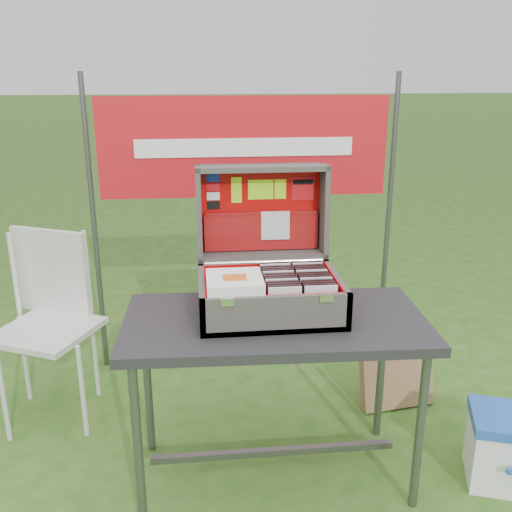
{
  "coord_description": "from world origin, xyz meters",
  "views": [
    {
      "loc": [
        -0.27,
        -2.07,
        1.71
      ],
      "look_at": [
        -0.04,
        0.1,
        0.99
      ],
      "focal_mm": 40.0,
      "sensor_mm": 36.0,
      "label": 1
    }
  ],
  "objects": [
    {
      "name": "cd_left_1",
      "position": [
        0.05,
        -0.07,
        0.86
      ],
      "size": [
        0.13,
        0.01,
        0.15
      ],
      "primitive_type": "cube",
      "color": "black",
      "rests_on": "suitcase_liner_floor"
    },
    {
      "name": "lid_sticker_band",
      "position": [
        0.2,
        0.4,
        1.2
      ],
      "size": [
        0.1,
        0.01,
        0.1
      ],
      "primitive_type": "cube",
      "rotation": [
        -1.61,
        0.0,
        0.0
      ],
      "color": "red",
      "rests_on": "suitcase_lid_liner"
    },
    {
      "name": "songbook_2",
      "position": [
        -0.14,
        -0.02,
        0.92
      ],
      "size": [
        0.22,
        0.22,
        0.0
      ],
      "primitive_type": "cube",
      "color": "white",
      "rests_on": "suitcase_base_wall_front"
    },
    {
      "name": "cd_left_2",
      "position": [
        0.05,
        -0.05,
        0.86
      ],
      "size": [
        0.13,
        0.01,
        0.15
      ],
      "primitive_type": "cube",
      "color": "black",
      "rests_on": "suitcase_liner_floor"
    },
    {
      "name": "chair_backrest",
      "position": [
        -1.03,
        0.78,
        0.72
      ],
      "size": [
        0.4,
        0.21,
        0.45
      ],
      "primitive_type": "cube",
      "rotation": [
        0.0,
        0.0,
        -0.43
      ],
      "color": "silver",
      "rests_on": "chair_seat"
    },
    {
      "name": "chair",
      "position": [
        -1.03,
        0.58,
        0.47
      ],
      "size": [
        0.59,
        0.61,
        0.94
      ],
      "primitive_type": null,
      "rotation": [
        0.0,
        0.0,
        -0.43
      ],
      "color": "silver",
      "rests_on": "ground"
    },
    {
      "name": "lid_sticker_band_bar",
      "position": [
        0.2,
        0.4,
        1.23
      ],
      "size": [
        0.09,
        0.0,
        0.02
      ],
      "primitive_type": "cube",
      "rotation": [
        -1.61,
        0.0,
        0.0
      ],
      "color": "black",
      "rests_on": "suitcase_lid_liner"
    },
    {
      "name": "suitcase_liner_floor",
      "position": [
        0.01,
        0.06,
        0.78
      ],
      "size": [
        0.53,
        0.36,
        0.01
      ],
      "primitive_type": "cube",
      "color": "red",
      "rests_on": "suitcase_base_bottom"
    },
    {
      "name": "suitcase_base_bottom",
      "position": [
        0.01,
        0.06,
        0.77
      ],
      "size": [
        0.57,
        0.41,
        0.02
      ],
      "primitive_type": "cube",
      "color": "#4D4844",
      "rests_on": "table_top"
    },
    {
      "name": "cooler_body",
      "position": [
        1.04,
        -0.14,
        0.14
      ],
      "size": [
        0.42,
        0.36,
        0.28
      ],
      "primitive_type": "cube",
      "rotation": [
        0.0,
        0.0,
        -0.33
      ],
      "color": "white",
      "rests_on": "ground"
    },
    {
      "name": "cd_left_6",
      "position": [
        0.05,
        0.04,
        0.86
      ],
      "size": [
        0.13,
        0.01,
        0.15
      ],
      "primitive_type": "cube",
      "color": "black",
      "rests_on": "suitcase_liner_floor"
    },
    {
      "name": "cd_left_13",
      "position": [
        0.05,
        0.2,
        0.86
      ],
      "size": [
        0.13,
        0.01,
        0.15
      ],
      "primitive_type": "cube",
      "color": "black",
      "rests_on": "suitcase_liner_floor"
    },
    {
      "name": "cd_left_4",
      "position": [
        0.05,
        -0.01,
        0.86
      ],
      "size": [
        0.13,
        0.01,
        0.15
      ],
      "primitive_type": "cube",
      "color": "silver",
      "rests_on": "suitcase_liner_floor"
    },
    {
      "name": "songbook_7",
      "position": [
        -0.14,
        -0.02,
        0.95
      ],
      "size": [
        0.22,
        0.22,
        0.0
      ],
      "primitive_type": "cube",
      "color": "white",
      "rests_on": "suitcase_base_wall_front"
    },
    {
      "name": "suitcase_hinge",
      "position": [
        0.01,
        0.27,
        0.91
      ],
      "size": [
        0.52,
        0.02,
        0.02
      ],
      "primitive_type": "cylinder",
      "rotation": [
        0.0,
        1.57,
        0.0
      ],
      "color": "silver",
      "rests_on": "suitcase_base_wall_back"
    },
    {
      "name": "suitcase_base_wall_front",
      "position": [
        0.01,
        -0.13,
        0.83
      ],
      "size": [
        0.57,
        0.02,
        0.15
      ],
      "primitive_type": "cube",
      "color": "#4D4844",
      "rests_on": "table_top"
    },
    {
      "name": "table_top",
      "position": [
        0.02,
        0.01,
        0.74
      ],
      "size": [
        1.23,
        0.65,
        0.04
      ],
      "primitive_type": "cube",
      "rotation": [
        0.0,
        0.0,
        -0.03
      ],
      "color": "black",
      "rests_on": "ground"
    },
    {
      "name": "suitcase_base_wall_right",
      "position": [
        0.28,
        0.06,
        0.83
      ],
      "size": [
        0.02,
        0.41,
        0.15
      ],
      "primitive_type": "cube",
      "color": "#4D4844",
      "rests_on": "table_top"
    },
    {
      "name": "banner_text",
      "position": [
        0.0,
        1.08,
        1.3
      ],
      "size": [
        1.2,
        0.0,
        0.1
      ],
      "primitive_type": "cube",
      "color": "white",
      "rests_on": "banner"
    },
    {
      "name": "cd_left_11",
      "position": [
        0.05,
        0.15,
        0.86
      ],
      "size": [
        0.13,
        0.01,
        0.15
      ],
      "primitive_type": "cube",
      "color": "black",
      "rests_on": "suitcase_liner_floor"
    },
    {
      "name": "suitcase_liner_wall_front",
      "position": [
        0.01,
        -0.12,
        0.85
      ],
      "size": [
        0.53,
        0.01,
        0.13
      ],
      "primitive_type": "cube",
      "color": "red",
      "rests_on": "suitcase_base_bottom"
    },
    {
      "name": "cardboard_box",
      "position": [
        0.74,
        0.51,
        0.2
      ],
      "size": [
        0.41,
        0.21,
        0.41
      ],
      "primitive_type": "cube",
      "rotation": [
        -0.25,
        0.0,
        0.14
      ],
      "color": "brown",
      "rests_on": "ground"
    },
    {
      "name": "cd_right_5",
      "position": [
        0.18,
        0.02,
        0.86
      ],
      "size": [
        0.13,
        0.01,
        0.15
      ],
      "primitive_type": "cube",
      "color": "black",
      "rests_on": "suitcase_liner_floor"
    },
    {
      "name": "suitcase_base_wall_back",
      "position": [
        0.01,
        0.25,
        0.83
      ],
      "size": [
        0.57,
        0.02,
        0.15
      ],
      "primitive_type": "cube",
      "color": "#4D4844",
      "rests_on": "table_top"
    },
    {
      "name": "chair_leg_fl",
      "position": [
        -1.21,
        0.4,
        0.24
      ],
      "size": [
        0.02,
        0.02,
        0.48
      ],
      "primitive_type": "cylinder",
      "color": "silver",
      "rests_on": "ground"
    },
    {
      "name": "lid_sticker_cc_d",
      "position": [
        -0.2,
        0.4,
        1.14
      ],
      "size": [
        0.06,
        0.0,
        0.03
      ],
      "primitive_type": "cube",
      "rotation": [
        -1.61,
        0.0,
        0.0
      ],
      "color": "black",
      "rests_on": "suitcase_lid_liner"
    },
    {
      "name": "table_leg_fl",
      "position": [
        -0.52,
        -0.23,
        0.36
      ],
      "size": [
        0.04,
        0.04,
        0.72
      ],
      "primitive_type": "cylinder",
      "color": "#59595B",
      "rests_on": "ground"
    },
    {
      "name": "songbook_0",
      "position": [
        -0.14,
        -0.02,
        0.91
      ],
      "size": [
        0.22,
        0.22,
        0.0
      ],
      "primitive_type": "cube",
      "color": "white",
      "rests_on": "suitcase_base_wall_front"
    },
    {
      "name": "suitcase_liner_wall_left",
      "position": [
        -0.25,
        0.06,
        0.85
      ],
      "size": [
        0.01,
        0.36,
        0.13
      ],
      "primitive_type": "cube",
      "color": "red",
      "rests_on": "suitcase_base_bottom"
    },
    {
      "name": "suitcase_lid_liner",
      "position": [
        0.01,
        0.4,
        1.11
      ],
      "size": [
        0.52,
        0.02,
        0.36
      ],
      "primitive_type": "cube",
      "rotation": [
        -1.61,
        0.0,
        0.0
      ],
      "color": "red",
      "rests_on": "suitcase_lid_back"
    },
    {
      "name": "suitcase_lid_rim_near",
      "position": [
        0.01,
        0.34,
        0.92
      ],
      "size": [
        0.57,
        0.15,
        0.03
      ],
      "primitive_type": "cube",
      "rotation": [
        -1.61,
        0.0,
        0.0
      ],
      "color": "#4D4844",
      "rests_on": "suitcase_lid_back"
    },
    {
      "name": "table_brace",
      "position": [
        0.02,
        0.01,
        0.12
      ],
      "size": [
        1.06,
        0.03,
        0.03
      ],
      "primitive_type": "cube",
      "color": "#59595B",
      "rests_on": "ground"
    },
    {
      "name": "table_leg_fr",
      "position": [
        0.57,
        -0.23,
        0.36
      ],
      "size": [
        0.04,
        0.04,
        0.72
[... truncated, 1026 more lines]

